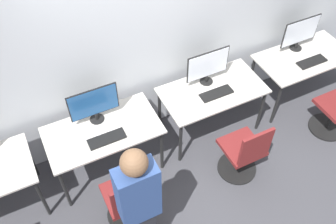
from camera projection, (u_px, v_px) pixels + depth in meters
The scene contains 17 objects.
ground_plane at pixel (173, 166), 4.69m from camera, with size 20.00×20.00×0.00m, color #3D3D42.
wall_back at pixel (141, 40), 4.13m from camera, with size 12.00×0.05×2.80m.
desk_left at pixel (103, 134), 4.20m from camera, with size 1.27×0.69×0.74m.
monitor_left at pixel (94, 104), 4.05m from camera, with size 0.56×0.16×0.46m.
keyboard_left at pixel (107, 139), 4.04m from camera, with size 0.41×0.15×0.02m.
mouse_left at pixel (130, 130), 4.12m from camera, with size 0.06×0.09×0.03m.
office_chair_left at pixel (128, 202), 3.94m from camera, with size 0.48×0.48×0.92m.
person_left at pixel (139, 205), 3.31m from camera, with size 0.36×0.22×1.71m.
desk_right at pixel (212, 94), 4.61m from camera, with size 1.27×0.69×0.74m.
monitor_right at pixel (208, 66), 4.46m from camera, with size 0.56×0.16×0.46m.
keyboard_right at pixel (216, 93), 4.50m from camera, with size 0.41×0.15×0.02m.
mouse_right at pixel (236, 87), 4.57m from camera, with size 0.06×0.09×0.03m.
office_chair_right at pixel (243, 154), 4.35m from camera, with size 0.48×0.48×0.92m.
desk_far_right at pixel (303, 61), 5.03m from camera, with size 1.27×0.69×0.74m.
monitor_far_right at pixel (300, 33), 4.90m from camera, with size 0.56×0.16×0.46m.
keyboard_far_right at pixel (312, 62), 4.89m from camera, with size 0.41×0.15×0.02m.
mouse_far_right at pixel (330, 57), 4.95m from camera, with size 0.06×0.09×0.03m.
Camera 1 is at (-1.21, -2.32, 3.96)m, focal length 40.00 mm.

